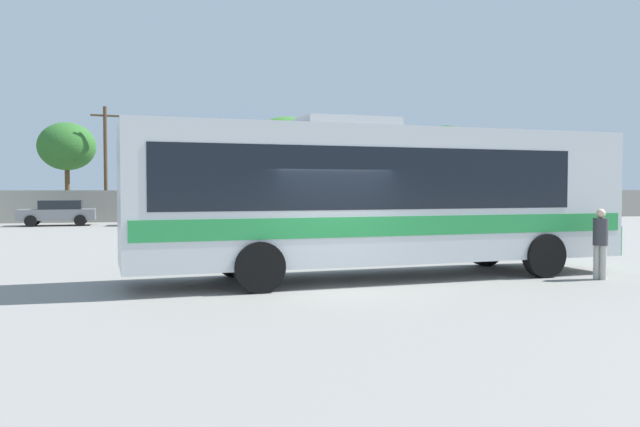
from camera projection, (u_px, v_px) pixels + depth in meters
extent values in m
plane|color=gray|center=(268.00, 246.00, 23.24)|extent=(300.00, 300.00, 0.00)
cube|color=#9E998C|center=(226.00, 205.00, 41.74)|extent=(80.00, 0.30, 1.99)
cube|color=silver|center=(381.00, 195.00, 15.04)|extent=(11.99, 3.80, 3.03)
cube|color=black|center=(358.00, 179.00, 14.84)|extent=(9.88, 3.60, 1.33)
cube|color=green|center=(381.00, 223.00, 15.07)|extent=(11.76, 3.79, 0.42)
cube|color=#19212D|center=(586.00, 173.00, 16.94)|extent=(0.29, 2.29, 1.57)
cube|color=green|center=(585.00, 237.00, 17.01)|extent=(0.33, 2.49, 0.73)
cube|color=#B2B2B2|center=(346.00, 124.00, 14.69)|extent=(2.34, 1.63, 0.24)
cylinder|color=black|center=(485.00, 247.00, 17.44)|extent=(1.07, 0.41, 1.04)
cylinder|color=black|center=(544.00, 255.00, 15.13)|extent=(1.07, 0.41, 1.04)
cylinder|color=black|center=(235.00, 255.00, 15.20)|extent=(1.07, 0.41, 1.04)
cylinder|color=black|center=(259.00, 267.00, 12.89)|extent=(1.07, 0.41, 1.04)
cylinder|color=#B7B2A8|center=(597.00, 262.00, 14.87)|extent=(0.15, 0.15, 0.79)
cylinder|color=#B7B2A8|center=(603.00, 263.00, 14.76)|extent=(0.15, 0.15, 0.79)
cylinder|color=#38383D|center=(600.00, 232.00, 14.79)|extent=(0.45, 0.45, 0.63)
sphere|color=beige|center=(601.00, 213.00, 14.77)|extent=(0.21, 0.21, 0.21)
cube|color=slate|center=(57.00, 215.00, 36.25)|extent=(4.21, 2.10, 0.61)
cube|color=black|center=(61.00, 205.00, 36.28)|extent=(2.37, 1.82, 0.50)
cylinder|color=black|center=(31.00, 221.00, 35.04)|extent=(0.65, 0.27, 0.64)
cylinder|color=black|center=(35.00, 220.00, 36.73)|extent=(0.65, 0.27, 0.64)
cylinder|color=black|center=(80.00, 220.00, 35.79)|extent=(0.65, 0.27, 0.64)
cylinder|color=black|center=(82.00, 219.00, 37.47)|extent=(0.65, 0.27, 0.64)
cube|color=maroon|center=(158.00, 214.00, 36.64)|extent=(4.28, 2.09, 0.61)
cube|color=black|center=(162.00, 205.00, 36.65)|extent=(2.40, 1.82, 0.50)
cylinder|color=black|center=(133.00, 221.00, 35.58)|extent=(0.65, 0.27, 0.64)
cylinder|color=black|center=(137.00, 219.00, 37.33)|extent=(0.65, 0.27, 0.64)
cylinder|color=black|center=(180.00, 220.00, 35.97)|extent=(0.65, 0.27, 0.64)
cylinder|color=black|center=(182.00, 219.00, 37.72)|extent=(0.65, 0.27, 0.64)
cylinder|color=#4C3823|center=(106.00, 164.00, 41.93)|extent=(0.24, 0.24, 7.45)
cube|color=#473321|center=(105.00, 116.00, 41.81)|extent=(1.78, 0.50, 0.12)
cylinder|color=brown|center=(68.00, 193.00, 42.67)|extent=(0.32, 0.32, 3.59)
ellipsoid|color=#2D6628|center=(67.00, 146.00, 42.55)|extent=(3.73, 3.73, 3.17)
cylinder|color=brown|center=(286.00, 198.00, 45.76)|extent=(0.32, 0.32, 2.80)
ellipsoid|color=#38752D|center=(286.00, 151.00, 45.62)|extent=(5.67, 5.67, 4.82)
cylinder|color=brown|center=(444.00, 198.00, 49.47)|extent=(0.32, 0.32, 2.75)
ellipsoid|color=#23561E|center=(445.00, 155.00, 49.34)|extent=(5.41, 5.41, 4.60)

